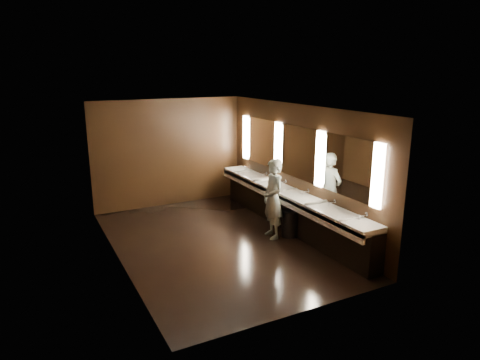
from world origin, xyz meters
The scene contains 10 objects.
floor centered at (0.00, 0.00, 0.00)m, with size 6.00×6.00×0.00m, color black.
ceiling centered at (0.00, 0.00, 2.80)m, with size 4.00×6.00×0.02m, color #2D2D2B.
wall_back centered at (0.00, 3.00, 1.40)m, with size 4.00×0.02×2.80m, color black.
wall_front centered at (0.00, -3.00, 1.40)m, with size 4.00×0.02×2.80m, color black.
wall_left centered at (-2.00, 0.00, 1.40)m, with size 0.02×6.00×2.80m, color black.
wall_right centered at (2.00, 0.00, 1.40)m, with size 0.02×6.00×2.80m, color black.
sink_counter centered at (1.79, 0.00, 0.50)m, with size 0.55×5.40×1.01m.
mirror_band centered at (1.98, 0.00, 1.75)m, with size 0.06×5.03×1.15m.
person centered at (1.20, -0.26, 0.86)m, with size 0.63×0.41×1.72m, color #80AEBF.
trash_bin centered at (1.58, -0.39, 0.29)m, with size 0.38×0.38×0.59m, color black.
Camera 1 is at (-3.42, -7.63, 3.54)m, focal length 32.00 mm.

